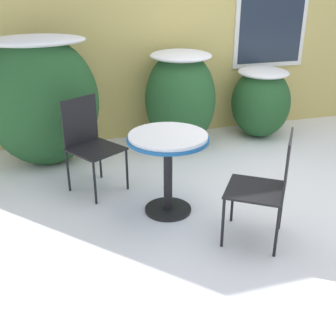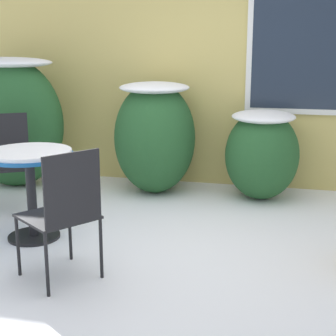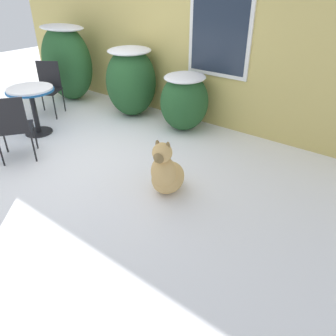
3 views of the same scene
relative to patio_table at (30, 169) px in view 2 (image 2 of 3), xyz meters
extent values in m
plane|color=white|center=(1.05, -0.09, -0.60)|extent=(16.00, 16.00, 0.00)
cube|color=tan|center=(1.05, 2.11, 0.83)|extent=(8.00, 0.06, 2.87)
cube|color=silver|center=(2.11, 2.07, 1.11)|extent=(1.08, 0.04, 1.72)
cube|color=#1E2838|center=(2.11, 2.05, 1.11)|extent=(0.96, 0.01, 1.60)
ellipsoid|color=#235128|center=(-1.01, 1.47, 0.13)|extent=(1.26, 0.78, 1.47)
ellipsoid|color=white|center=(-1.01, 1.47, 0.80)|extent=(1.07, 0.66, 0.12)
ellipsoid|color=#235128|center=(0.65, 1.59, 0.00)|extent=(0.88, 0.91, 1.21)
ellipsoid|color=white|center=(0.65, 1.59, 0.55)|extent=(0.75, 0.78, 0.12)
ellipsoid|color=#235128|center=(1.81, 1.62, -0.14)|extent=(0.77, 0.83, 0.94)
ellipsoid|color=white|center=(1.81, 1.62, 0.27)|extent=(0.66, 0.70, 0.12)
cylinder|color=black|center=(0.00, 0.00, -0.59)|extent=(0.44, 0.44, 0.03)
cylinder|color=black|center=(0.00, 0.00, -0.24)|extent=(0.08, 0.08, 0.68)
cylinder|color=#195699|center=(0.00, 0.00, 0.11)|extent=(0.73, 0.73, 0.03)
cylinder|color=white|center=(0.00, 0.00, 0.14)|extent=(0.70, 0.70, 0.03)
cube|color=black|center=(-0.56, 0.62, -0.15)|extent=(0.63, 0.63, 0.02)
cube|color=black|center=(-0.68, 0.80, 0.09)|extent=(0.37, 0.23, 0.48)
cylinder|color=black|center=(-0.27, 0.55, -0.38)|extent=(0.02, 0.02, 0.44)
cylinder|color=black|center=(-0.49, 0.90, -0.38)|extent=(0.02, 0.02, 0.44)
cube|color=black|center=(0.54, -0.64, -0.15)|extent=(0.64, 0.64, 0.02)
cube|color=black|center=(0.72, -0.77, 0.09)|extent=(0.26, 0.35, 0.48)
cylinder|color=black|center=(0.49, -0.34, -0.38)|extent=(0.02, 0.02, 0.44)
cylinder|color=black|center=(0.25, -0.69, -0.38)|extent=(0.02, 0.02, 0.44)
cylinder|color=black|center=(0.83, -0.59, -0.38)|extent=(0.02, 0.02, 0.44)
cylinder|color=black|center=(0.59, -0.93, -0.38)|extent=(0.02, 0.02, 0.44)
camera|label=1|loc=(-1.01, -3.31, 1.40)|focal=45.00mm
camera|label=2|loc=(2.07, -3.75, 1.02)|focal=55.00mm
camera|label=3|loc=(4.77, -2.64, 1.65)|focal=35.00mm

